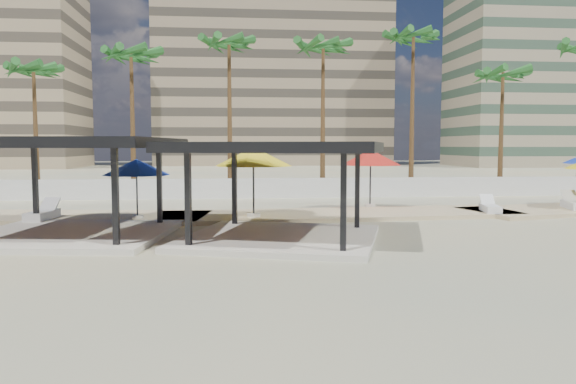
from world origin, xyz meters
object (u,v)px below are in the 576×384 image
object	(u,v)px
lounger_b	(490,208)
lounger_a	(43,214)
pavilion_west	(70,178)
lounger_d	(574,204)
pavilion_central	(281,182)
umbrella_c	(371,158)

from	to	relation	value
lounger_b	lounger_a	bearing A→B (deg)	105.08
pavilion_west	lounger_d	distance (m)	22.47
pavilion_central	lounger_a	size ratio (longest dim) A/B	3.66
pavilion_central	pavilion_west	world-z (taller)	pavilion_west
lounger_b	pavilion_central	bearing A→B (deg)	132.85
pavilion_central	umbrella_c	distance (m)	9.89
lounger_b	lounger_d	distance (m)	4.66
pavilion_central	lounger_d	world-z (taller)	pavilion_central
pavilion_central	pavilion_west	xyz separation A→B (m)	(-7.17, 1.43, 0.09)
pavilion_central	lounger_d	bearing A→B (deg)	41.88
pavilion_west	pavilion_central	bearing A→B (deg)	-3.17
pavilion_central	lounger_b	world-z (taller)	pavilion_central
pavilion_west	lounger_b	distance (m)	17.83
pavilion_west	lounger_d	xyz separation A→B (m)	(21.80, 5.17, -1.67)
pavilion_central	lounger_a	distance (m)	10.70
lounger_b	lounger_d	world-z (taller)	lounger_d
pavilion_west	lounger_b	bearing A→B (deg)	22.18
pavilion_central	lounger_d	size ratio (longest dim) A/B	3.56
lounger_a	lounger_b	bearing A→B (deg)	-82.56
pavilion_west	lounger_b	size ratio (longest dim) A/B	3.78
lounger_d	umbrella_c	bearing A→B (deg)	94.56
pavilion_west	lounger_d	bearing A→B (deg)	21.44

